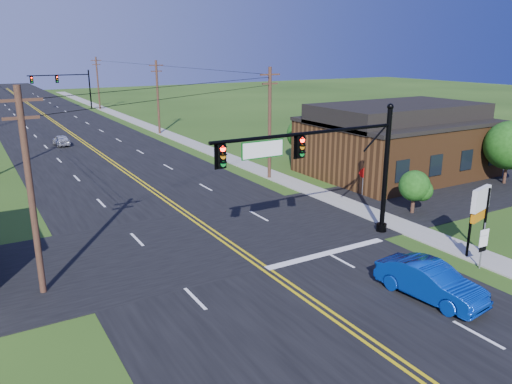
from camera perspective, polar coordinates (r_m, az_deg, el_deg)
ground at (r=19.60m, az=11.90°, el=-16.25°), size 260.00×260.00×0.00m
road_main at (r=63.85m, az=-19.88°, el=5.81°), size 16.00×220.00×0.04m
road_cross at (r=28.53m, az=-4.52°, el=-5.23°), size 70.00×10.00×0.04m
sidewalk at (r=57.37m, az=-7.52°, el=5.58°), size 2.00×160.00×0.08m
signal_mast_main at (r=26.12m, az=7.79°, el=3.51°), size 11.30×0.60×7.48m
signal_mast_far at (r=93.50m, az=-21.16°, el=11.47°), size 10.98×0.60×7.48m
brick_building at (r=44.24m, az=15.68°, el=5.05°), size 14.20×11.20×4.70m
utility_pole_left_a at (r=22.75m, az=-24.39°, el=0.24°), size 1.80×0.28×9.00m
utility_pole_right_a at (r=40.50m, az=1.57°, el=8.07°), size 1.80×0.28×9.00m
utility_pole_right_b at (r=63.88m, az=-11.16°, el=10.72°), size 1.80×0.28×9.00m
utility_pole_right_c at (r=92.61m, az=-17.62°, el=11.86°), size 1.80×0.28×9.00m
tree_right_front at (r=43.78m, az=26.96°, el=4.78°), size 3.80×3.80×5.00m
tree_right_back at (r=47.54m, az=5.34°, el=6.61°), size 3.00×3.00×4.10m
shrub_corner at (r=33.71m, az=17.66°, el=0.67°), size 2.00×2.00×2.86m
blue_car at (r=22.86m, az=19.28°, el=-9.68°), size 2.24×4.94×1.57m
distant_car at (r=59.43m, az=-21.36°, el=5.51°), size 1.53×3.50×1.17m
route_sign at (r=26.54m, az=24.52°, el=-5.25°), size 0.59×0.10×2.36m
stop_sign at (r=37.00m, az=12.17°, el=1.83°), size 0.71×0.26×2.06m
pylon_sign at (r=27.75m, az=24.23°, el=-1.50°), size 1.78×0.69×3.65m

